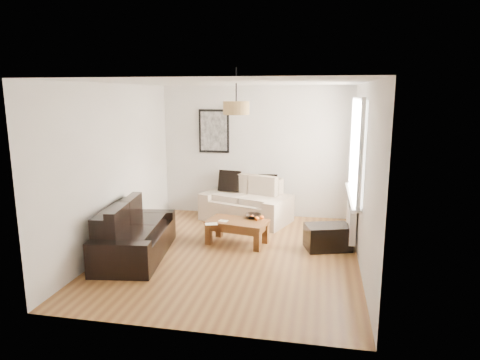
% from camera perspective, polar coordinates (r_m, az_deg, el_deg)
% --- Properties ---
extents(floor, '(4.50, 4.50, 0.00)m').
position_cam_1_polar(floor, '(6.73, -0.99, -9.80)').
color(floor, brown).
rests_on(floor, ground).
extents(ceiling, '(3.80, 4.50, 0.00)m').
position_cam_1_polar(ceiling, '(6.27, -1.08, 12.90)').
color(ceiling, white).
rests_on(ceiling, floor).
extents(wall_back, '(3.80, 0.04, 2.60)m').
position_cam_1_polar(wall_back, '(8.56, 2.12, 3.81)').
color(wall_back, silver).
rests_on(wall_back, floor).
extents(wall_front, '(3.80, 0.04, 2.60)m').
position_cam_1_polar(wall_front, '(4.26, -7.38, -4.23)').
color(wall_front, silver).
rests_on(wall_front, floor).
extents(wall_left, '(0.04, 4.50, 2.60)m').
position_cam_1_polar(wall_left, '(7.02, -16.39, 1.63)').
color(wall_left, silver).
rests_on(wall_left, floor).
extents(wall_right, '(0.04, 4.50, 2.60)m').
position_cam_1_polar(wall_right, '(6.27, 16.21, 0.50)').
color(wall_right, silver).
rests_on(wall_right, floor).
extents(window_bay, '(0.14, 1.90, 1.60)m').
position_cam_1_polar(window_bay, '(7.01, 15.47, 4.15)').
color(window_bay, white).
rests_on(window_bay, wall_right).
extents(radiator, '(0.10, 0.90, 0.52)m').
position_cam_1_polar(radiator, '(7.25, 14.64, -5.43)').
color(radiator, white).
rests_on(radiator, wall_right).
extents(poster, '(0.62, 0.04, 0.87)m').
position_cam_1_polar(poster, '(8.66, -3.49, 6.54)').
color(poster, black).
rests_on(poster, wall_back).
extents(pendant_shade, '(0.40, 0.40, 0.20)m').
position_cam_1_polar(pendant_shade, '(6.57, -0.51, 9.61)').
color(pendant_shade, tan).
rests_on(pendant_shade, ceiling).
extents(loveseat_cream, '(1.86, 1.40, 0.82)m').
position_cam_1_polar(loveseat_cream, '(8.30, 0.81, -2.69)').
color(loveseat_cream, beige).
rests_on(loveseat_cream, floor).
extents(sofa_leather, '(1.10, 1.87, 0.77)m').
position_cam_1_polar(sofa_leather, '(6.70, -13.82, -6.77)').
color(sofa_leather, black).
rests_on(sofa_leather, floor).
extents(coffee_table, '(1.06, 0.71, 0.40)m').
position_cam_1_polar(coffee_table, '(7.09, -0.37, -6.98)').
color(coffee_table, brown).
rests_on(coffee_table, floor).
extents(ottoman, '(0.80, 0.64, 0.40)m').
position_cam_1_polar(ottoman, '(6.99, 11.66, -7.49)').
color(ottoman, black).
rests_on(ottoman, floor).
extents(cushion_left, '(0.44, 0.19, 0.42)m').
position_cam_1_polar(cushion_left, '(8.49, -1.43, -0.14)').
color(cushion_left, black).
rests_on(cushion_left, loveseat_cream).
extents(cushion_right, '(0.38, 0.16, 0.37)m').
position_cam_1_polar(cushion_right, '(8.36, 3.74, -0.52)').
color(cushion_right, black).
rests_on(cushion_right, loveseat_cream).
extents(fruit_bowl, '(0.28, 0.28, 0.07)m').
position_cam_1_polar(fruit_bowl, '(7.16, 1.79, -4.85)').
color(fruit_bowl, black).
rests_on(fruit_bowl, coffee_table).
extents(orange_a, '(0.09, 0.09, 0.07)m').
position_cam_1_polar(orange_a, '(7.00, 2.25, -5.18)').
color(orange_a, orange).
rests_on(orange_a, fruit_bowl).
extents(orange_b, '(0.09, 0.09, 0.07)m').
position_cam_1_polar(orange_b, '(7.06, 2.95, -5.03)').
color(orange_b, orange).
rests_on(orange_b, fruit_bowl).
extents(orange_c, '(0.08, 0.08, 0.06)m').
position_cam_1_polar(orange_c, '(7.09, 1.62, -4.94)').
color(orange_c, '#D94912').
rests_on(orange_c, fruit_bowl).
extents(papers, '(0.23, 0.19, 0.01)m').
position_cam_1_polar(papers, '(6.86, -3.86, -5.88)').
color(papers, white).
rests_on(papers, coffee_table).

